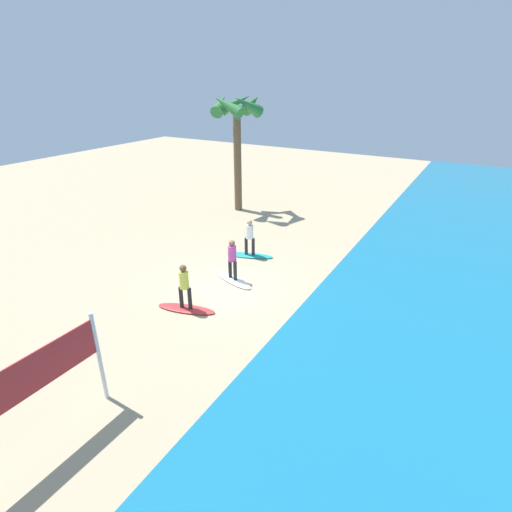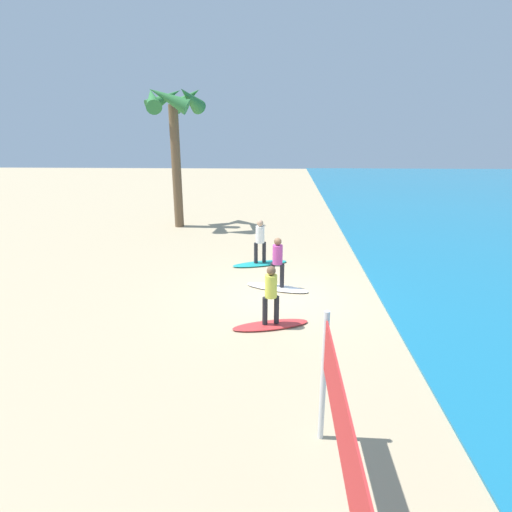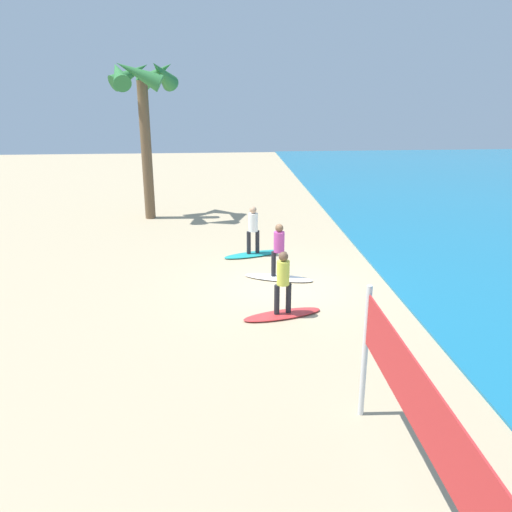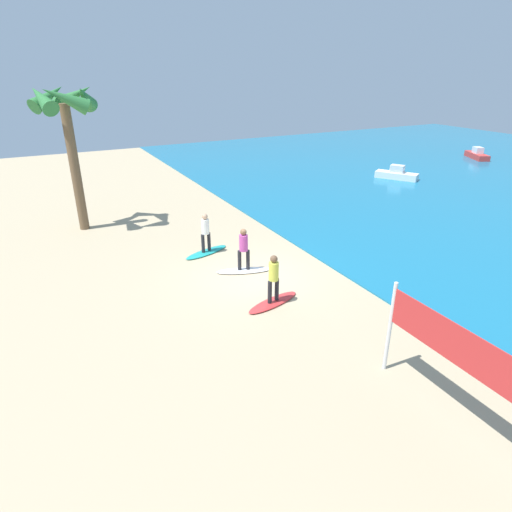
{
  "view_description": "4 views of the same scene",
  "coord_description": "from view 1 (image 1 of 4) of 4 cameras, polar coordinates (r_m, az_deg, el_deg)",
  "views": [
    {
      "loc": [
        11.1,
        7.67,
        7.45
      ],
      "look_at": [
        -1.0,
        0.67,
        1.09
      ],
      "focal_mm": 28.08,
      "sensor_mm": 36.0,
      "label": 1
    },
    {
      "loc": [
        12.95,
        -0.42,
        5.67
      ],
      "look_at": [
        -1.02,
        -0.85,
        0.98
      ],
      "focal_mm": 31.52,
      "sensor_mm": 36.0,
      "label": 2
    },
    {
      "loc": [
        14.28,
        -1.98,
        5.75
      ],
      "look_at": [
        -0.71,
        -0.83,
        0.72
      ],
      "focal_mm": 37.04,
      "sensor_mm": 36.0,
      "label": 3
    },
    {
      "loc": [
        12.85,
        -6.62,
        7.18
      ],
      "look_at": [
        -0.12,
        0.13,
        0.77
      ],
      "focal_mm": 30.4,
      "sensor_mm": 36.0,
      "label": 4
    }
  ],
  "objects": [
    {
      "name": "ground_plane",
      "position": [
        15.41,
        -4.03,
        -4.51
      ],
      "size": [
        60.0,
        60.0,
        0.0
      ],
      "primitive_type": "plane",
      "color": "tan"
    },
    {
      "name": "surfboard_teal",
      "position": [
        17.95,
        -0.9,
        0.1
      ],
      "size": [
        1.19,
        2.17,
        0.09
      ],
      "primitive_type": "ellipsoid",
      "rotation": [
        0.0,
        0.0,
        1.89
      ],
      "color": "teal",
      "rests_on": "ground"
    },
    {
      "name": "surfer_teal",
      "position": [
        17.57,
        -0.92,
        3.04
      ],
      "size": [
        0.32,
        0.44,
        1.64
      ],
      "color": "#232328",
      "rests_on": "surfboard_teal"
    },
    {
      "name": "surfboard_white",
      "position": [
        15.9,
        -3.32,
        -3.35
      ],
      "size": [
        1.2,
        2.17,
        0.09
      ],
      "primitive_type": "ellipsoid",
      "rotation": [
        0.0,
        0.0,
        1.25
      ],
      "color": "white",
      "rests_on": "ground"
    },
    {
      "name": "surfer_white",
      "position": [
        15.46,
        -3.4,
        -0.1
      ],
      "size": [
        0.32,
        0.44,
        1.64
      ],
      "color": "#232328",
      "rests_on": "surfboard_white"
    },
    {
      "name": "surfboard_red",
      "position": [
        14.19,
        -9.89,
        -7.4
      ],
      "size": [
        1.09,
        2.17,
        0.09
      ],
      "primitive_type": "ellipsoid",
      "rotation": [
        0.0,
        0.0,
        1.84
      ],
      "color": "red",
      "rests_on": "ground"
    },
    {
      "name": "surfer_red",
      "position": [
        13.7,
        -10.18,
        -3.88
      ],
      "size": [
        0.32,
        0.45,
        1.64
      ],
      "color": "#232328",
      "rests_on": "surfboard_red"
    },
    {
      "name": "palm_tree",
      "position": [
        23.32,
        -2.76,
        19.27
      ],
      "size": [
        2.88,
        3.03,
        6.68
      ],
      "color": "brown",
      "rests_on": "ground"
    }
  ]
}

